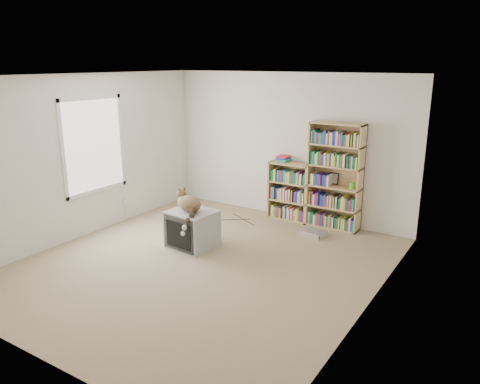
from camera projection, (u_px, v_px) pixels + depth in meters
The scene contains 17 objects.
floor at pixel (203, 264), 6.38m from camera, with size 4.50×5.00×0.01m, color tan.
wall_back at pixel (288, 146), 8.07m from camera, with size 4.50×0.02×2.50m, color silver.
wall_front at pixel (25, 233), 4.00m from camera, with size 4.50×0.02×2.50m, color silver.
wall_left at pixel (84, 157), 7.19m from camera, with size 0.02×5.00×2.50m, color silver.
wall_right at pixel (373, 202), 4.88m from camera, with size 0.02×5.00×2.50m, color silver.
ceiling at pixel (199, 76), 5.70m from camera, with size 4.50×5.00×0.02m, color white.
window at pixel (94, 145), 7.31m from camera, with size 0.02×1.22×1.52m, color white.
crt_tv at pixel (193, 229), 6.92m from camera, with size 0.69×0.63×0.55m.
cat at pixel (189, 207), 6.76m from camera, with size 0.59×0.62×0.51m.
bookcase_tall at pixel (335, 179), 7.59m from camera, with size 0.87×0.30×1.74m.
bookcase_short at pixel (290, 193), 8.10m from camera, with size 0.73×0.30×1.00m.
book_stack at pixel (284, 159), 8.03m from camera, with size 0.19×0.24×0.11m, color red.
green_mug at pixel (352, 186), 7.44m from camera, with size 0.09×0.09×0.10m, color #53BF36.
framed_print at pixel (334, 179), 7.68m from camera, with size 0.15×0.01×0.20m, color black.
dvd_player at pixel (313, 233), 7.41m from camera, with size 0.37×0.26×0.08m, color silver.
wall_outlet at pixel (125, 202), 8.07m from camera, with size 0.01×0.08×0.13m, color silver.
floor_cables at pixel (246, 222), 8.02m from camera, with size 1.20×0.70×0.01m, color black, non-canonical shape.
Camera 1 is at (3.56, -4.69, 2.68)m, focal length 35.00 mm.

